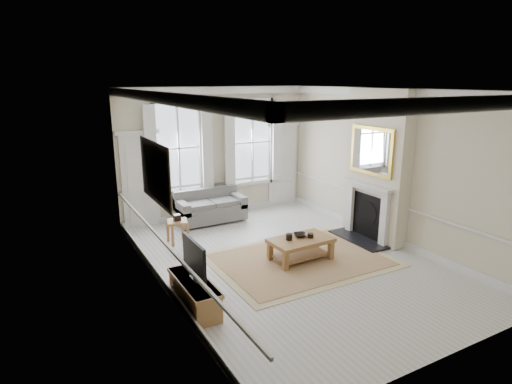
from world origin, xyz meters
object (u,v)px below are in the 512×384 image
side_table (177,225)px  coffee_table (301,242)px  sofa (210,208)px  tv_stand (194,294)px

side_table → coffee_table: bearing=-48.9°
sofa → coffee_table: sofa is taller
sofa → tv_stand: (-1.91, -3.89, -0.12)m
sofa → coffee_table: 3.25m
coffee_table → tv_stand: size_ratio=0.98×
sofa → tv_stand: bearing=-116.1°
coffee_table → sofa: bearing=99.3°
sofa → side_table: (-1.22, -1.05, 0.07)m
tv_stand → sofa: bearing=63.9°
sofa → coffee_table: size_ratio=1.35×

